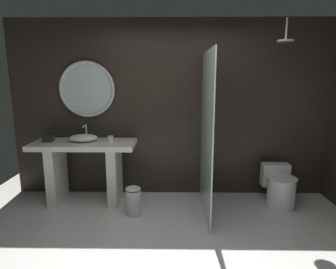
{
  "coord_description": "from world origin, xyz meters",
  "views": [
    {
      "loc": [
        0.0,
        -2.4,
        1.79
      ],
      "look_at": [
        -0.05,
        0.93,
        1.11
      ],
      "focal_mm": 30.75,
      "sensor_mm": 36.0,
      "label": 1
    }
  ],
  "objects_px": {
    "tissue_box": "(48,139)",
    "round_wall_mirror": "(87,89)",
    "vessel_sink": "(83,138)",
    "toilet": "(279,187)",
    "waste_bin": "(133,200)",
    "rain_shower_head": "(285,39)",
    "tumbler_cup": "(110,139)"
  },
  "relations": [
    {
      "from": "tissue_box",
      "to": "round_wall_mirror",
      "type": "bearing_deg",
      "value": 27.57
    },
    {
      "from": "vessel_sink",
      "to": "tissue_box",
      "type": "relative_size",
      "value": 2.95
    },
    {
      "from": "tissue_box",
      "to": "toilet",
      "type": "bearing_deg",
      "value": -2.13
    },
    {
      "from": "round_wall_mirror",
      "to": "waste_bin",
      "type": "bearing_deg",
      "value": -43.73
    },
    {
      "from": "tissue_box",
      "to": "round_wall_mirror",
      "type": "height_order",
      "value": "round_wall_mirror"
    },
    {
      "from": "round_wall_mirror",
      "to": "rain_shower_head",
      "type": "relative_size",
      "value": 2.86
    },
    {
      "from": "toilet",
      "to": "round_wall_mirror",
      "type": "bearing_deg",
      "value": 172.02
    },
    {
      "from": "round_wall_mirror",
      "to": "rain_shower_head",
      "type": "distance_m",
      "value": 2.77
    },
    {
      "from": "vessel_sink",
      "to": "waste_bin",
      "type": "height_order",
      "value": "vessel_sink"
    },
    {
      "from": "vessel_sink",
      "to": "rain_shower_head",
      "type": "relative_size",
      "value": 1.41
    },
    {
      "from": "round_wall_mirror",
      "to": "toilet",
      "type": "bearing_deg",
      "value": -7.98
    },
    {
      "from": "toilet",
      "to": "rain_shower_head",
      "type": "bearing_deg",
      "value": -154.87
    },
    {
      "from": "vessel_sink",
      "to": "tissue_box",
      "type": "distance_m",
      "value": 0.49
    },
    {
      "from": "tumbler_cup",
      "to": "toilet",
      "type": "relative_size",
      "value": 0.15
    },
    {
      "from": "toilet",
      "to": "tumbler_cup",
      "type": "bearing_deg",
      "value": 176.91
    },
    {
      "from": "tissue_box",
      "to": "toilet",
      "type": "relative_size",
      "value": 0.24
    },
    {
      "from": "tissue_box",
      "to": "rain_shower_head",
      "type": "bearing_deg",
      "value": -2.96
    },
    {
      "from": "vessel_sink",
      "to": "round_wall_mirror",
      "type": "bearing_deg",
      "value": 85.91
    },
    {
      "from": "tumbler_cup",
      "to": "tissue_box",
      "type": "bearing_deg",
      "value": -179.53
    },
    {
      "from": "rain_shower_head",
      "to": "toilet",
      "type": "height_order",
      "value": "rain_shower_head"
    },
    {
      "from": "tissue_box",
      "to": "round_wall_mirror",
      "type": "distance_m",
      "value": 0.89
    },
    {
      "from": "waste_bin",
      "to": "vessel_sink",
      "type": "bearing_deg",
      "value": 148.43
    },
    {
      "from": "round_wall_mirror",
      "to": "toilet",
      "type": "height_order",
      "value": "round_wall_mirror"
    },
    {
      "from": "vessel_sink",
      "to": "rain_shower_head",
      "type": "xyz_separation_m",
      "value": [
        2.68,
        -0.19,
        1.31
      ]
    },
    {
      "from": "rain_shower_head",
      "to": "toilet",
      "type": "bearing_deg",
      "value": 25.13
    },
    {
      "from": "tissue_box",
      "to": "tumbler_cup",
      "type": "bearing_deg",
      "value": 0.47
    },
    {
      "from": "tissue_box",
      "to": "rain_shower_head",
      "type": "xyz_separation_m",
      "value": [
        3.17,
        -0.16,
        1.33
      ]
    },
    {
      "from": "waste_bin",
      "to": "rain_shower_head",
      "type": "bearing_deg",
      "value": 8.22
    },
    {
      "from": "vessel_sink",
      "to": "tumbler_cup",
      "type": "relative_size",
      "value": 4.83
    },
    {
      "from": "toilet",
      "to": "waste_bin",
      "type": "relative_size",
      "value": 1.48
    },
    {
      "from": "tumbler_cup",
      "to": "toilet",
      "type": "height_order",
      "value": "tumbler_cup"
    },
    {
      "from": "rain_shower_head",
      "to": "tumbler_cup",
      "type": "bearing_deg",
      "value": 175.73
    }
  ]
}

